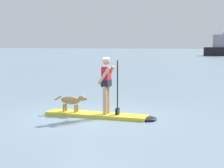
# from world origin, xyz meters

# --- Properties ---
(ground_plane) EXTENTS (400.00, 400.00, 0.00)m
(ground_plane) POSITION_xyz_m (0.00, 0.00, 0.00)
(ground_plane) COLOR gray
(paddleboard) EXTENTS (3.50, 1.15, 0.10)m
(paddleboard) POSITION_xyz_m (0.23, 0.03, 0.05)
(paddleboard) COLOR yellow
(paddleboard) RESTS_ON ground_plane
(person_paddler) EXTENTS (0.64, 0.53, 1.70)m
(person_paddler) POSITION_xyz_m (0.33, 0.05, 1.09)
(person_paddler) COLOR tan
(person_paddler) RESTS_ON paddleboard
(dog) EXTENTS (1.11, 0.32, 0.53)m
(dog) POSITION_xyz_m (-0.80, -0.12, 0.45)
(dog) COLOR #997A51
(dog) RESTS_ON paddleboard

